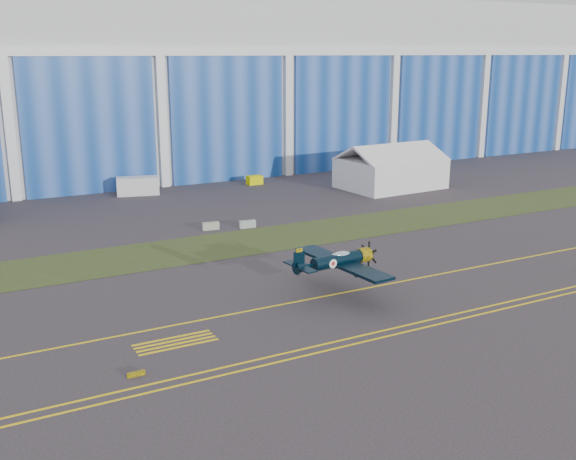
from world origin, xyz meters
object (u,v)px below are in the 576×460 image
tent (391,166)px  shipping_container (138,186)px  tug (255,180)px  warbird (337,260)px

tent → shipping_container: 38.71m
tent → tug: 21.71m
tent → tug: size_ratio=6.52×
shipping_container → tug: 18.79m
warbird → tent: tent is taller
tug → warbird: bearing=-108.4°
tent → shipping_container: (-36.31, 13.25, -2.17)m
tug → tent: bearing=-36.4°
warbird → tent: 49.69m
warbird → tug: (15.56, 49.54, -2.48)m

